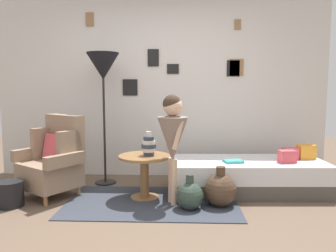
{
  "coord_description": "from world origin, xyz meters",
  "views": [
    {
      "loc": [
        0.29,
        -2.82,
        1.27
      ],
      "look_at": [
        0.15,
        0.95,
        0.85
      ],
      "focal_mm": 34.42,
      "sensor_mm": 36.0,
      "label": 1
    }
  ],
  "objects_px": {
    "armchair": "(54,159)",
    "person_child": "(173,134)",
    "demijohn_near": "(190,195)",
    "floor_lamp": "(103,70)",
    "magazine_basket": "(10,194)",
    "side_table": "(145,167)",
    "daybed": "(246,176)",
    "book_on_daybed": "(233,161)",
    "demijohn_far": "(220,190)",
    "vase_striped": "(149,146)"
  },
  "relations": [
    {
      "from": "book_on_daybed",
      "to": "armchair",
      "type": "bearing_deg",
      "value": -177.67
    },
    {
      "from": "armchair",
      "to": "book_on_daybed",
      "type": "height_order",
      "value": "armchair"
    },
    {
      "from": "demijohn_far",
      "to": "demijohn_near",
      "type": "bearing_deg",
      "value": -162.0
    },
    {
      "from": "floor_lamp",
      "to": "demijohn_near",
      "type": "xyz_separation_m",
      "value": [
        1.13,
        -0.94,
        -1.38
      ]
    },
    {
      "from": "book_on_daybed",
      "to": "demijohn_far",
      "type": "height_order",
      "value": "demijohn_far"
    },
    {
      "from": "floor_lamp",
      "to": "demijohn_near",
      "type": "bearing_deg",
      "value": -39.78
    },
    {
      "from": "floor_lamp",
      "to": "armchair",
      "type": "bearing_deg",
      "value": -133.47
    },
    {
      "from": "armchair",
      "to": "demijohn_near",
      "type": "xyz_separation_m",
      "value": [
        1.62,
        -0.42,
        -0.29
      ]
    },
    {
      "from": "vase_striped",
      "to": "magazine_basket",
      "type": "distance_m",
      "value": 1.61
    },
    {
      "from": "floor_lamp",
      "to": "magazine_basket",
      "type": "height_order",
      "value": "floor_lamp"
    },
    {
      "from": "floor_lamp",
      "to": "demijohn_far",
      "type": "height_order",
      "value": "floor_lamp"
    },
    {
      "from": "side_table",
      "to": "floor_lamp",
      "type": "xyz_separation_m",
      "value": [
        -0.61,
        0.59,
        1.16
      ]
    },
    {
      "from": "floor_lamp",
      "to": "magazine_basket",
      "type": "relative_size",
      "value": 6.29
    },
    {
      "from": "armchair",
      "to": "person_child",
      "type": "relative_size",
      "value": 0.79
    },
    {
      "from": "demijohn_near",
      "to": "magazine_basket",
      "type": "xyz_separation_m",
      "value": [
        -1.97,
        0.02,
        -0.01
      ]
    },
    {
      "from": "side_table",
      "to": "demijohn_near",
      "type": "distance_m",
      "value": 0.66
    },
    {
      "from": "demijohn_far",
      "to": "book_on_daybed",
      "type": "bearing_deg",
      "value": 63.26
    },
    {
      "from": "demijohn_near",
      "to": "demijohn_far",
      "type": "distance_m",
      "value": 0.36
    },
    {
      "from": "armchair",
      "to": "book_on_daybed",
      "type": "distance_m",
      "value": 2.16
    },
    {
      "from": "vase_striped",
      "to": "demijohn_near",
      "type": "distance_m",
      "value": 0.75
    },
    {
      "from": "floor_lamp",
      "to": "demijohn_far",
      "type": "relative_size",
      "value": 3.99
    },
    {
      "from": "daybed",
      "to": "book_on_daybed",
      "type": "relative_size",
      "value": 8.76
    },
    {
      "from": "armchair",
      "to": "magazine_basket",
      "type": "distance_m",
      "value": 0.61
    },
    {
      "from": "vase_striped",
      "to": "demijohn_near",
      "type": "bearing_deg",
      "value": -35.97
    },
    {
      "from": "person_child",
      "to": "magazine_basket",
      "type": "xyz_separation_m",
      "value": [
        -1.78,
        -0.13,
        -0.65
      ]
    },
    {
      "from": "daybed",
      "to": "demijohn_near",
      "type": "height_order",
      "value": "daybed"
    },
    {
      "from": "person_child",
      "to": "daybed",
      "type": "bearing_deg",
      "value": 28.2
    },
    {
      "from": "magazine_basket",
      "to": "book_on_daybed",
      "type": "bearing_deg",
      "value": 11.07
    },
    {
      "from": "floor_lamp",
      "to": "person_child",
      "type": "xyz_separation_m",
      "value": [
        0.94,
        -0.79,
        -0.74
      ]
    },
    {
      "from": "book_on_daybed",
      "to": "daybed",
      "type": "bearing_deg",
      "value": 35.29
    },
    {
      "from": "armchair",
      "to": "magazine_basket",
      "type": "height_order",
      "value": "armchair"
    },
    {
      "from": "armchair",
      "to": "side_table",
      "type": "relative_size",
      "value": 1.61
    },
    {
      "from": "floor_lamp",
      "to": "demijohn_near",
      "type": "height_order",
      "value": "floor_lamp"
    },
    {
      "from": "person_child",
      "to": "armchair",
      "type": "bearing_deg",
      "value": 169.38
    },
    {
      "from": "armchair",
      "to": "book_on_daybed",
      "type": "bearing_deg",
      "value": 2.33
    },
    {
      "from": "magazine_basket",
      "to": "demijohn_near",
      "type": "bearing_deg",
      "value": -0.53
    },
    {
      "from": "side_table",
      "to": "daybed",
      "type": "bearing_deg",
      "value": 13.37
    },
    {
      "from": "armchair",
      "to": "book_on_daybed",
      "type": "xyz_separation_m",
      "value": [
        2.16,
        0.09,
        -0.02
      ]
    },
    {
      "from": "daybed",
      "to": "floor_lamp",
      "type": "distance_m",
      "value": 2.3
    },
    {
      "from": "person_child",
      "to": "vase_striped",
      "type": "bearing_deg",
      "value": 146.19
    },
    {
      "from": "daybed",
      "to": "demijohn_near",
      "type": "relative_size",
      "value": 5.06
    },
    {
      "from": "floor_lamp",
      "to": "magazine_basket",
      "type": "distance_m",
      "value": 1.87
    },
    {
      "from": "daybed",
      "to": "vase_striped",
      "type": "height_order",
      "value": "vase_striped"
    },
    {
      "from": "armchair",
      "to": "floor_lamp",
      "type": "distance_m",
      "value": 1.31
    },
    {
      "from": "person_child",
      "to": "demijohn_near",
      "type": "distance_m",
      "value": 0.68
    },
    {
      "from": "side_table",
      "to": "person_child",
      "type": "xyz_separation_m",
      "value": [
        0.33,
        -0.19,
        0.42
      ]
    },
    {
      "from": "armchair",
      "to": "person_child",
      "type": "xyz_separation_m",
      "value": [
        1.43,
        -0.27,
        0.35
      ]
    },
    {
      "from": "book_on_daybed",
      "to": "magazine_basket",
      "type": "bearing_deg",
      "value": -168.93
    },
    {
      "from": "side_table",
      "to": "vase_striped",
      "type": "bearing_deg",
      "value": -6.04
    },
    {
      "from": "side_table",
      "to": "person_child",
      "type": "height_order",
      "value": "person_child"
    }
  ]
}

